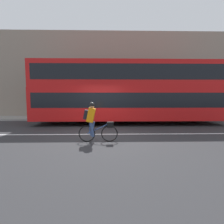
% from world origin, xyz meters
% --- Properties ---
extents(ground_plane, '(80.00, 80.00, 0.00)m').
position_xyz_m(ground_plane, '(0.00, 0.00, 0.00)').
color(ground_plane, '#2D2D30').
extents(road_center_line, '(50.00, 0.14, 0.01)m').
position_xyz_m(road_center_line, '(0.00, -0.03, 0.00)').
color(road_center_line, silver).
rests_on(road_center_line, ground_plane).
extents(sidewalk_curb, '(60.00, 2.11, 0.12)m').
position_xyz_m(sidewalk_curb, '(0.00, 5.58, 0.06)').
color(sidewalk_curb, gray).
rests_on(sidewalk_curb, ground_plane).
extents(building_facade, '(60.00, 0.30, 7.13)m').
position_xyz_m(building_facade, '(0.00, 6.78, 3.56)').
color(building_facade, gray).
rests_on(building_facade, ground_plane).
extents(bus, '(11.90, 2.47, 3.92)m').
position_xyz_m(bus, '(1.73, 3.07, 2.18)').
color(bus, black).
rests_on(bus, ground_plane).
extents(cyclist_on_bike, '(1.55, 0.32, 1.58)m').
position_xyz_m(cyclist_on_bike, '(-0.14, -1.36, 0.85)').
color(cyclist_on_bike, black).
rests_on(cyclist_on_bike, ground_plane).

